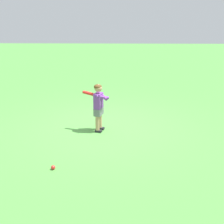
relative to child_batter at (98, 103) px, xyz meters
The scene contains 3 objects.
ground_plane 0.69m from the child_batter, 148.17° to the left, with size 40.00×40.00×0.00m, color #519942.
child_batter is the anchor object (origin of this frame).
play_ball_behind_batter 1.98m from the child_batter, 20.47° to the right, with size 0.07×0.07×0.07m, color red.
Camera 1 is at (6.36, 0.34, 2.54)m, focal length 46.83 mm.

